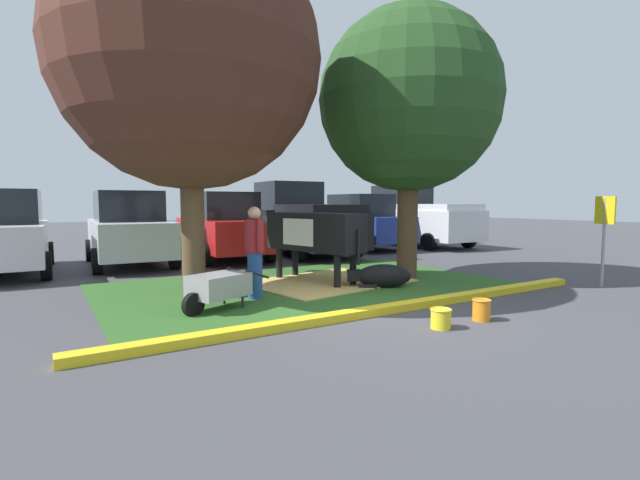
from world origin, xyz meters
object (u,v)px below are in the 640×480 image
person_handler (255,250)px  hatchback_white (2,233)px  bucket_orange (481,309)px  bucket_yellow (441,318)px  pickup_truck_maroon (415,218)px  shade_tree_left (189,58)px  cow_holstein (311,232)px  sedan_red (223,227)px  wheelbarrow (218,286)px  parking_sign (605,223)px  sedan_blue (360,222)px  sedan_silver (129,229)px  pickup_truck_black (300,221)px  shade_tree_right (409,102)px  calf_lying (382,276)px

person_handler → hatchback_white: hatchback_white is taller
bucket_orange → hatchback_white: bearing=124.9°
bucket_yellow → pickup_truck_maroon: bearing=48.0°
shade_tree_left → person_handler: shade_tree_left is taller
cow_holstein → sedan_red: size_ratio=0.69×
wheelbarrow → sedan_red: 6.75m
shade_tree_left → pickup_truck_maroon: bearing=27.4°
cow_holstein → wheelbarrow: 3.06m
parking_sign → hatchback_white: size_ratio=0.41×
person_handler → pickup_truck_maroon: pickup_truck_maroon is taller
shade_tree_left → cow_holstein: (2.64, 0.36, -3.11)m
wheelbarrow → bucket_yellow: size_ratio=5.39×
shade_tree_left → sedan_red: size_ratio=1.45×
parking_sign → pickup_truck_maroon: bearing=70.0°
bucket_orange → shade_tree_left: bearing=129.7°
sedan_red → sedan_blue: (5.51, 0.45, 0.00)m
sedan_silver → sedan_red: size_ratio=1.00×
pickup_truck_black → hatchback_white: bearing=-179.4°
hatchback_white → sedan_blue: 11.00m
shade_tree_left → pickup_truck_black: 7.88m
cow_holstein → sedan_silver: (-2.87, 4.94, -0.10)m
wheelbarrow → pickup_truck_black: pickup_truck_black is taller
hatchback_white → pickup_truck_black: size_ratio=0.82×
person_handler → bucket_orange: bearing=-54.4°
parking_sign → bucket_yellow: bearing=-174.9°
pickup_truck_black → sedan_blue: (2.85, 0.45, -0.13)m
shade_tree_right → person_handler: size_ratio=3.61×
shade_tree_left → sedan_silver: bearing=92.5°
shade_tree_left → sedan_blue: bearing=35.4°
person_handler → parking_sign: size_ratio=0.89×
sedan_red → wheelbarrow: bearing=-110.6°
pickup_truck_maroon → shade_tree_left: bearing=-152.6°
calf_lying → wheelbarrow: 3.45m
bucket_yellow → hatchback_white: 10.34m
bucket_orange → sedan_silver: bearing=110.2°
bucket_yellow → wheelbarrow: bearing=130.5°
shade_tree_right → pickup_truck_maroon: (5.85, 5.87, -2.81)m
bucket_orange → pickup_truck_black: 9.18m
cow_holstein → pickup_truck_maroon: 9.41m
calf_lying → shade_tree_left: bearing=164.1°
shade_tree_right → wheelbarrow: shade_tree_right is taller
calf_lying → person_handler: 2.71m
hatchback_white → sedan_red: bearing=0.9°
sedan_blue → pickup_truck_maroon: (2.63, -0.17, 0.13)m
parking_sign → hatchback_white: (-10.44, 8.36, -0.31)m
sedan_silver → sedan_blue: size_ratio=1.00×
person_handler → sedan_silver: 6.06m
shade_tree_right → bucket_yellow: bearing=-126.2°
calf_lying → parking_sign: parking_sign is taller
person_handler → sedan_red: bearing=75.4°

